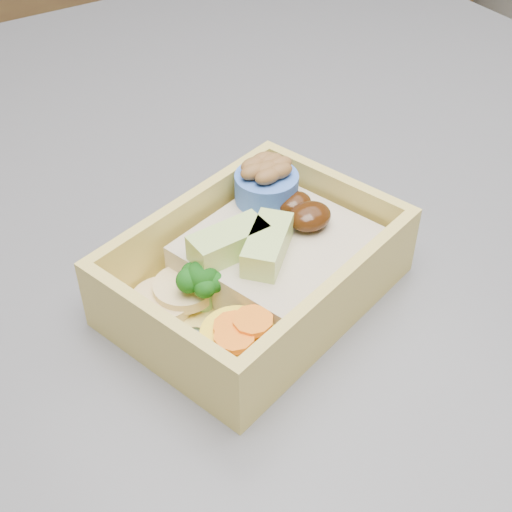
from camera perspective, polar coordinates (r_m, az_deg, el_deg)
bento_box at (r=0.47m, az=0.25°, el=-0.63°), size 0.21×0.18×0.07m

